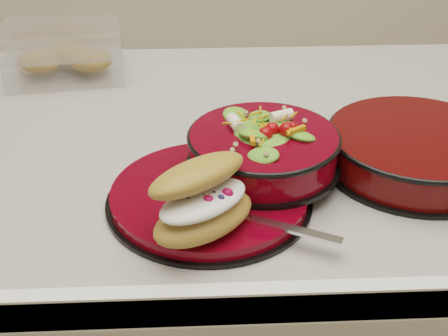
{
  "coord_description": "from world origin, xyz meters",
  "views": [
    {
      "loc": [
        0.08,
        -0.86,
        1.35
      ],
      "look_at": [
        0.11,
        -0.17,
        0.94
      ],
      "focal_mm": 50.0,
      "sensor_mm": 36.0,
      "label": 1
    }
  ],
  "objects_px": {
    "croissant": "(203,199)",
    "pastry_box": "(64,52)",
    "fork": "(262,221)",
    "extra_bowl": "(416,149)",
    "dinner_plate": "(210,197)",
    "salad_bowl": "(263,145)"
  },
  "relations": [
    {
      "from": "dinner_plate",
      "to": "croissant",
      "type": "xyz_separation_m",
      "value": [
        -0.01,
        -0.08,
        0.05
      ]
    },
    {
      "from": "salad_bowl",
      "to": "extra_bowl",
      "type": "bearing_deg",
      "value": 5.78
    },
    {
      "from": "extra_bowl",
      "to": "salad_bowl",
      "type": "bearing_deg",
      "value": -174.22
    },
    {
      "from": "dinner_plate",
      "to": "extra_bowl",
      "type": "xyz_separation_m",
      "value": [
        0.29,
        0.08,
        0.02
      ]
    },
    {
      "from": "pastry_box",
      "to": "extra_bowl",
      "type": "distance_m",
      "value": 0.65
    },
    {
      "from": "dinner_plate",
      "to": "salad_bowl",
      "type": "xyz_separation_m",
      "value": [
        0.07,
        0.06,
        0.04
      ]
    },
    {
      "from": "dinner_plate",
      "to": "pastry_box",
      "type": "height_order",
      "value": "pastry_box"
    },
    {
      "from": "croissant",
      "to": "pastry_box",
      "type": "xyz_separation_m",
      "value": [
        -0.25,
        0.51,
        -0.01
      ]
    },
    {
      "from": "extra_bowl",
      "to": "fork",
      "type": "bearing_deg",
      "value": -146.86
    },
    {
      "from": "dinner_plate",
      "to": "croissant",
      "type": "bearing_deg",
      "value": -96.38
    },
    {
      "from": "extra_bowl",
      "to": "croissant",
      "type": "bearing_deg",
      "value": -152.5
    },
    {
      "from": "dinner_plate",
      "to": "salad_bowl",
      "type": "bearing_deg",
      "value": 37.01
    },
    {
      "from": "salad_bowl",
      "to": "fork",
      "type": "distance_m",
      "value": 0.13
    },
    {
      "from": "salad_bowl",
      "to": "fork",
      "type": "xyz_separation_m",
      "value": [
        -0.01,
        -0.13,
        -0.03
      ]
    },
    {
      "from": "fork",
      "to": "pastry_box",
      "type": "relative_size",
      "value": 0.74
    },
    {
      "from": "dinner_plate",
      "to": "fork",
      "type": "height_order",
      "value": "fork"
    },
    {
      "from": "croissant",
      "to": "pastry_box",
      "type": "relative_size",
      "value": 0.69
    },
    {
      "from": "croissant",
      "to": "pastry_box",
      "type": "bearing_deg",
      "value": 75.9
    },
    {
      "from": "fork",
      "to": "extra_bowl",
      "type": "xyz_separation_m",
      "value": [
        0.23,
        0.15,
        0.01
      ]
    },
    {
      "from": "fork",
      "to": "extra_bowl",
      "type": "bearing_deg",
      "value": -30.27
    },
    {
      "from": "dinner_plate",
      "to": "fork",
      "type": "distance_m",
      "value": 0.09
    },
    {
      "from": "croissant",
      "to": "fork",
      "type": "height_order",
      "value": "croissant"
    }
  ]
}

